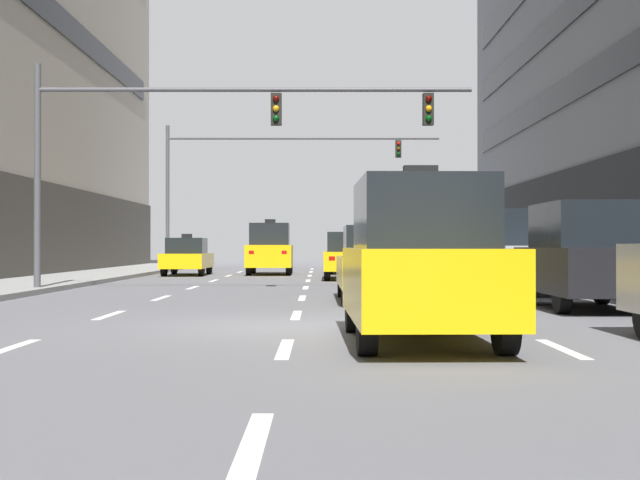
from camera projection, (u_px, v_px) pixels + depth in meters
ground_plane at (291, 326)px, 13.37m from camera, size 120.00×120.00×0.00m
lane_stripe_l1_s3 at (7, 349)px, 10.36m from camera, size 0.16×2.00×0.01m
lane_stripe_l1_s4 at (108, 315)px, 15.36m from camera, size 0.16×2.00×0.01m
lane_stripe_l1_s5 at (160, 298)px, 20.36m from camera, size 0.16×2.00×0.01m
lane_stripe_l1_s6 at (191, 288)px, 25.36m from camera, size 0.16×2.00×0.01m
lane_stripe_l1_s7 at (212, 281)px, 30.36m from camera, size 0.16×2.00×0.01m
lane_stripe_l1_s8 at (227, 276)px, 35.36m from camera, size 0.16×2.00×0.01m
lane_stripe_l1_s9 at (238, 272)px, 40.36m from camera, size 0.16×2.00×0.01m
lane_stripe_l1_s10 at (247, 269)px, 45.36m from camera, size 0.16×2.00×0.01m
lane_stripe_l2_s2 at (251, 445)px, 5.37m from camera, size 0.16×2.00×0.01m
lane_stripe_l2_s3 at (283, 349)px, 10.37m from camera, size 0.16×2.00×0.01m
lane_stripe_l2_s4 at (295, 315)px, 15.37m from camera, size 0.16×2.00×0.01m
lane_stripe_l2_s5 at (301, 298)px, 20.37m from camera, size 0.16×2.00×0.01m
lane_stripe_l2_s6 at (304, 288)px, 25.37m from camera, size 0.16×2.00×0.01m
lane_stripe_l2_s7 at (306, 281)px, 30.37m from camera, size 0.16×2.00×0.01m
lane_stripe_l2_s8 at (308, 276)px, 35.37m from camera, size 0.16×2.00×0.01m
lane_stripe_l2_s9 at (309, 272)px, 40.37m from camera, size 0.16×2.00×0.01m
lane_stripe_l2_s10 at (310, 269)px, 45.37m from camera, size 0.16×2.00×0.01m
lane_stripe_l3_s3 at (560, 349)px, 10.37m from camera, size 0.16×2.00×0.01m
lane_stripe_l3_s4 at (481, 315)px, 15.37m from camera, size 0.16×2.00×0.01m
lane_stripe_l3_s5 at (441, 298)px, 20.37m from camera, size 0.16×2.00×0.01m
lane_stripe_l3_s6 at (417, 288)px, 25.37m from camera, size 0.16×2.00×0.01m
lane_stripe_l3_s7 at (401, 281)px, 30.37m from camera, size 0.16×2.00×0.01m
lane_stripe_l3_s8 at (389, 276)px, 35.37m from camera, size 0.16×2.00×0.01m
lane_stripe_l3_s9 at (380, 272)px, 40.37m from camera, size 0.16×2.00×0.01m
lane_stripe_l3_s10 at (374, 269)px, 45.37m from camera, size 0.16×2.00×0.01m
taxi_driving_0 at (419, 261)px, 11.07m from camera, size 1.89×4.35×2.27m
taxi_driving_1 at (349, 256)px, 31.64m from camera, size 1.98×4.63×1.91m
taxi_driving_2 at (269, 249)px, 36.98m from camera, size 1.95×4.53×2.37m
taxi_driving_3 at (348, 254)px, 38.28m from camera, size 1.99×4.58×1.89m
taxi_driving_4 at (379, 264)px, 19.29m from camera, size 1.90×4.48×1.86m
taxi_driving_5 at (186, 257)px, 35.87m from camera, size 1.76×4.15×1.72m
car_parked_2 at (582, 256)px, 16.97m from camera, size 1.83×4.31×2.08m
car_parked_3 at (521, 252)px, 22.08m from camera, size 1.89×4.44×2.14m
traffic_signal_0 at (197, 128)px, 22.79m from camera, size 11.57×0.35×5.91m
traffic_signal_1 at (253, 167)px, 42.27m from camera, size 13.40×0.35×6.98m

